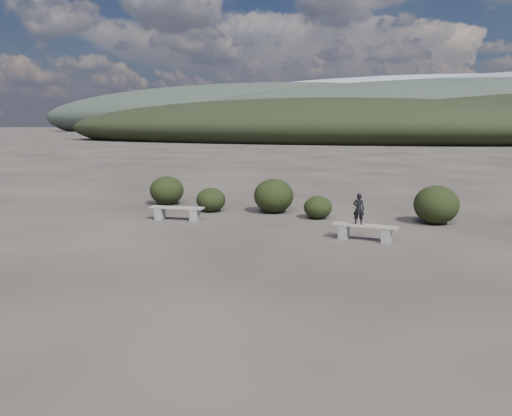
% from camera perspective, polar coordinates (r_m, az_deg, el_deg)
% --- Properties ---
extents(ground, '(1200.00, 1200.00, 0.00)m').
position_cam_1_polar(ground, '(10.53, -4.20, -9.04)').
color(ground, '#2D2723').
rests_on(ground, ground).
extents(bench_left, '(1.98, 0.72, 0.49)m').
position_cam_1_polar(bench_left, '(17.83, -9.01, -0.47)').
color(bench_left, gray).
rests_on(bench_left, ground).
extents(bench_right, '(1.89, 0.47, 0.47)m').
position_cam_1_polar(bench_right, '(14.88, 12.35, -2.59)').
color(bench_right, gray).
rests_on(bench_right, ground).
extents(seated_person, '(0.33, 0.22, 0.91)m').
position_cam_1_polar(seated_person, '(14.81, 11.66, -0.10)').
color(seated_person, black).
rests_on(seated_person, bench_right).
extents(shrub_a, '(1.14, 1.14, 0.93)m').
position_cam_1_polar(shrub_a, '(19.44, -5.17, 0.94)').
color(shrub_a, black).
rests_on(shrub_a, ground).
extents(shrub_b, '(1.53, 1.53, 1.31)m').
position_cam_1_polar(shrub_b, '(19.16, 2.02, 1.41)').
color(shrub_b, black).
rests_on(shrub_b, ground).
extents(shrub_c, '(1.02, 1.02, 0.82)m').
position_cam_1_polar(shrub_c, '(18.07, 7.09, 0.07)').
color(shrub_c, black).
rests_on(shrub_c, ground).
extents(shrub_d, '(1.50, 1.50, 1.32)m').
position_cam_1_polar(shrub_d, '(18.03, 19.90, 0.35)').
color(shrub_d, black).
rests_on(shrub_d, ground).
extents(shrub_f, '(1.42, 1.42, 1.21)m').
position_cam_1_polar(shrub_f, '(21.43, -10.16, 1.99)').
color(shrub_f, black).
rests_on(shrub_f, ground).
extents(mountain_ridges, '(500.00, 400.00, 56.00)m').
position_cam_1_polar(mountain_ridges, '(348.34, 19.71, 10.16)').
color(mountain_ridges, black).
rests_on(mountain_ridges, ground).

